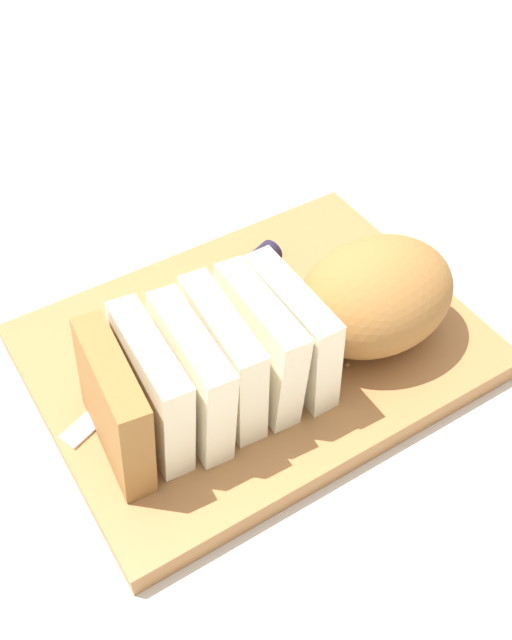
{
  "coord_description": "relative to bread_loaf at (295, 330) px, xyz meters",
  "views": [
    {
      "loc": [
        0.26,
        0.39,
        0.54
      ],
      "look_at": [
        0.0,
        0.0,
        0.05
      ],
      "focal_mm": 41.27,
      "sensor_mm": 36.0,
      "label": 1
    }
  ],
  "objects": [
    {
      "name": "crumb_near_knife",
      "position": [
        -0.04,
        -0.09,
        -0.05
      ],
      "size": [
        0.0,
        0.0,
        0.0
      ],
      "primitive_type": "sphere",
      "color": "#996633",
      "rests_on": "cutting_board"
    },
    {
      "name": "crumb_near_loaf",
      "position": [
        0.02,
        -0.02,
        -0.05
      ],
      "size": [
        0.0,
        0.0,
        0.0
      ],
      "primitive_type": "sphere",
      "color": "#996633",
      "rests_on": "cutting_board"
    },
    {
      "name": "crumb_stray_right",
      "position": [
        0.0,
        -0.06,
        -0.05
      ],
      "size": [
        0.01,
        0.01,
        0.01
      ],
      "primitive_type": "sphere",
      "color": "#996633",
      "rests_on": "cutting_board"
    },
    {
      "name": "bread_loaf",
      "position": [
        0.0,
        0.0,
        0.0
      ],
      "size": [
        0.35,
        0.14,
        0.1
      ],
      "rotation": [
        0.0,
        0.0,
        -0.07
      ],
      "color": "#996633",
      "rests_on": "cutting_board"
    },
    {
      "name": "crumb_stray_left",
      "position": [
        -0.04,
        0.03,
        -0.05
      ],
      "size": [
        0.01,
        0.01,
        0.01
      ],
      "primitive_type": "sphere",
      "color": "#996633",
      "rests_on": "cutting_board"
    },
    {
      "name": "cutting_board",
      "position": [
        0.01,
        -0.04,
        -0.06
      ],
      "size": [
        0.41,
        0.31,
        0.02
      ],
      "primitive_type": "cube",
      "rotation": [
        0.0,
        0.0,
        -0.03
      ],
      "color": "#9E6B3D",
      "rests_on": "ground_plane"
    },
    {
      "name": "bread_knife",
      "position": [
        -0.01,
        -0.11,
        -0.04
      ],
      "size": [
        0.28,
        0.12,
        0.03
      ],
      "rotation": [
        0.0,
        0.0,
        0.34
      ],
      "color": "silver",
      "rests_on": "cutting_board"
    },
    {
      "name": "ground_plane",
      "position": [
        0.01,
        -0.04,
        -0.07
      ],
      "size": [
        3.0,
        3.0,
        0.0
      ],
      "primitive_type": "plane",
      "color": "beige"
    }
  ]
}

